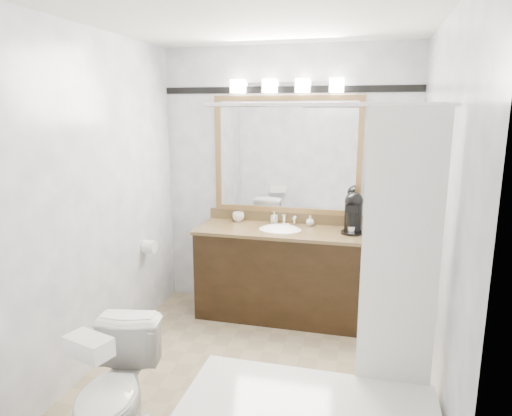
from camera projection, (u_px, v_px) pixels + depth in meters
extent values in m
cube|color=#9B8969|center=(252.00, 374.00, 3.40)|extent=(2.40, 2.60, 0.01)
cube|color=white|center=(252.00, 15.00, 2.86)|extent=(2.40, 2.60, 0.01)
cube|color=white|center=(286.00, 181.00, 4.36)|extent=(2.40, 0.01, 2.50)
cube|color=white|center=(173.00, 276.00, 1.89)|extent=(2.40, 0.01, 2.50)
cube|color=white|center=(97.00, 201.00, 3.42)|extent=(0.01, 2.60, 2.50)
cube|color=white|center=(439.00, 220.00, 2.84)|extent=(0.01, 2.60, 2.50)
cube|color=black|center=(280.00, 274.00, 4.27)|extent=(1.50, 0.55, 0.82)
cube|color=olive|center=(280.00, 231.00, 4.18)|extent=(1.53, 0.58, 0.03)
cube|color=olive|center=(286.00, 217.00, 4.42)|extent=(1.53, 0.03, 0.10)
ellipsoid|color=white|center=(280.00, 232.00, 4.18)|extent=(0.44, 0.34, 0.14)
cube|color=olive|center=(287.00, 98.00, 4.17)|extent=(1.40, 0.04, 0.05)
cube|color=olive|center=(286.00, 210.00, 4.40)|extent=(1.40, 0.04, 0.05)
cube|color=olive|center=(218.00, 154.00, 4.45)|extent=(0.05, 0.04, 1.00)
cube|color=olive|center=(360.00, 157.00, 4.13)|extent=(0.05, 0.04, 1.00)
cube|color=white|center=(286.00, 155.00, 4.29)|extent=(1.30, 0.01, 1.00)
cube|color=silver|center=(287.00, 84.00, 4.14)|extent=(0.90, 0.05, 0.03)
cube|color=white|center=(238.00, 86.00, 4.20)|extent=(0.12, 0.12, 0.12)
cube|color=white|center=(270.00, 86.00, 4.13)|extent=(0.12, 0.12, 0.12)
cube|color=white|center=(303.00, 86.00, 4.06)|extent=(0.12, 0.12, 0.12)
cube|color=white|center=(337.00, 85.00, 3.99)|extent=(0.12, 0.12, 0.12)
cube|color=black|center=(288.00, 90.00, 4.17)|extent=(2.40, 0.01, 0.06)
cylinder|color=silver|center=(325.00, 105.00, 2.34)|extent=(1.30, 0.02, 0.02)
cube|color=white|center=(400.00, 255.00, 2.40)|extent=(0.40, 0.04, 1.55)
cylinder|color=white|center=(150.00, 247.00, 4.15)|extent=(0.11, 0.12, 0.12)
imported|color=white|center=(115.00, 393.00, 2.58)|extent=(0.51, 0.75, 0.70)
cube|color=white|center=(89.00, 346.00, 2.31)|extent=(0.27, 0.19, 0.10)
cylinder|color=black|center=(351.00, 233.00, 4.02)|extent=(0.19, 0.19, 0.02)
cylinder|color=black|center=(353.00, 216.00, 4.05)|extent=(0.16, 0.16, 0.27)
sphere|color=black|center=(354.00, 201.00, 4.02)|extent=(0.16, 0.16, 0.16)
cube|color=black|center=(352.00, 208.00, 3.95)|extent=(0.12, 0.12, 0.05)
cylinder|color=silver|center=(351.00, 230.00, 3.99)|extent=(0.06, 0.06, 0.06)
imported|color=white|center=(238.00, 217.00, 4.46)|extent=(0.14, 0.14, 0.09)
imported|color=white|center=(274.00, 217.00, 4.40)|extent=(0.07, 0.07, 0.11)
imported|color=white|center=(310.00, 221.00, 4.29)|extent=(0.10, 0.10, 0.10)
cube|color=beige|center=(286.00, 225.00, 4.28)|extent=(0.07, 0.05, 0.02)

